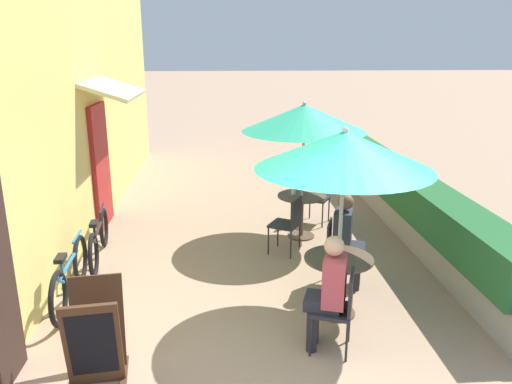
{
  "coord_description": "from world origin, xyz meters",
  "views": [
    {
      "loc": [
        -0.32,
        -3.59,
        3.02
      ],
      "look_at": [
        0.15,
        3.27,
        1.0
      ],
      "focal_mm": 35.0,
      "sensor_mm": 36.0,
      "label": 1
    }
  ],
  "objects_px": {
    "seated_patron_near_left": "(329,288)",
    "cafe_chair_near_right": "(337,248)",
    "coffee_cup_mid": "(293,192)",
    "bicycle_second": "(99,239)",
    "menu_board": "(95,334)",
    "patio_table_near": "(338,273)",
    "cafe_chair_mid_left": "(289,221)",
    "patio_table_mid": "(302,206)",
    "bicycle_leaning": "(70,276)",
    "patio_umbrella_near": "(344,150)",
    "cafe_chair_mid_right": "(312,194)",
    "patio_umbrella_mid": "(304,118)",
    "cafe_chair_near_left": "(339,305)",
    "seated_patron_near_right": "(347,237)"
  },
  "relations": [
    {
      "from": "coffee_cup_mid",
      "to": "patio_table_mid",
      "type": "bearing_deg",
      "value": -23.94
    },
    {
      "from": "bicycle_leaning",
      "to": "cafe_chair_near_left",
      "type": "bearing_deg",
      "value": -25.01
    },
    {
      "from": "cafe_chair_near_left",
      "to": "coffee_cup_mid",
      "type": "height_order",
      "value": "cafe_chair_near_left"
    },
    {
      "from": "cafe_chair_near_right",
      "to": "cafe_chair_near_left",
      "type": "bearing_deg",
      "value": 5.95
    },
    {
      "from": "patio_umbrella_near",
      "to": "cafe_chair_mid_right",
      "type": "xyz_separation_m",
      "value": [
        0.26,
        3.15,
        -1.43
      ]
    },
    {
      "from": "menu_board",
      "to": "patio_umbrella_near",
      "type": "bearing_deg",
      "value": 14.08
    },
    {
      "from": "cafe_chair_near_left",
      "to": "seated_patron_near_left",
      "type": "bearing_deg",
      "value": 90.0
    },
    {
      "from": "cafe_chair_mid_right",
      "to": "bicycle_leaning",
      "type": "relative_size",
      "value": 0.5
    },
    {
      "from": "menu_board",
      "to": "cafe_chair_near_right",
      "type": "bearing_deg",
      "value": 25.32
    },
    {
      "from": "seated_patron_near_left",
      "to": "patio_table_mid",
      "type": "height_order",
      "value": "seated_patron_near_left"
    },
    {
      "from": "patio_table_mid",
      "to": "bicycle_leaning",
      "type": "bearing_deg",
      "value": -148.22
    },
    {
      "from": "patio_umbrella_mid",
      "to": "bicycle_leaning",
      "type": "relative_size",
      "value": 1.28
    },
    {
      "from": "patio_umbrella_near",
      "to": "bicycle_leaning",
      "type": "relative_size",
      "value": 1.28
    },
    {
      "from": "seated_patron_near_right",
      "to": "patio_table_mid",
      "type": "distance_m",
      "value": 1.81
    },
    {
      "from": "cafe_chair_near_right",
      "to": "patio_umbrella_mid",
      "type": "distance_m",
      "value": 2.27
    },
    {
      "from": "seated_patron_near_left",
      "to": "cafe_chair_near_right",
      "type": "xyz_separation_m",
      "value": [
        0.42,
        1.41,
        -0.17
      ]
    },
    {
      "from": "cafe_chair_mid_right",
      "to": "bicycle_leaning",
      "type": "bearing_deg",
      "value": -23.17
    },
    {
      "from": "patio_table_mid",
      "to": "bicycle_second",
      "type": "xyz_separation_m",
      "value": [
        -3.08,
        -0.72,
        -0.2
      ]
    },
    {
      "from": "coffee_cup_mid",
      "to": "bicycle_leaning",
      "type": "height_order",
      "value": "coffee_cup_mid"
    },
    {
      "from": "patio_umbrella_near",
      "to": "seated_patron_near_left",
      "type": "distance_m",
      "value": 1.46
    },
    {
      "from": "patio_table_mid",
      "to": "patio_umbrella_near",
      "type": "bearing_deg",
      "value": -89.26
    },
    {
      "from": "patio_umbrella_near",
      "to": "bicycle_leaning",
      "type": "height_order",
      "value": "patio_umbrella_near"
    },
    {
      "from": "menu_board",
      "to": "cafe_chair_mid_right",
      "type": "bearing_deg",
      "value": 48.86
    },
    {
      "from": "patio_table_near",
      "to": "coffee_cup_mid",
      "type": "bearing_deg",
      "value": 93.72
    },
    {
      "from": "seated_patron_near_left",
      "to": "coffee_cup_mid",
      "type": "bearing_deg",
      "value": 16.33
    },
    {
      "from": "cafe_chair_mid_right",
      "to": "bicycle_second",
      "type": "xyz_separation_m",
      "value": [
        -3.38,
        -1.39,
        -0.2
      ]
    },
    {
      "from": "seated_patron_near_left",
      "to": "cafe_chair_mid_right",
      "type": "xyz_separation_m",
      "value": [
        0.52,
        3.83,
        -0.17
      ]
    },
    {
      "from": "bicycle_second",
      "to": "menu_board",
      "type": "bearing_deg",
      "value": -82.89
    },
    {
      "from": "cafe_chair_mid_left",
      "to": "cafe_chair_mid_right",
      "type": "distance_m",
      "value": 1.48
    },
    {
      "from": "patio_umbrella_mid",
      "to": "seated_patron_near_left",
      "type": "bearing_deg",
      "value": -94.15
    },
    {
      "from": "patio_table_near",
      "to": "cafe_chair_mid_left",
      "type": "bearing_deg",
      "value": 100.32
    },
    {
      "from": "seated_patron_near_left",
      "to": "cafe_chair_mid_left",
      "type": "relative_size",
      "value": 1.44
    },
    {
      "from": "patio_table_mid",
      "to": "cafe_chair_mid_right",
      "type": "xyz_separation_m",
      "value": [
        0.29,
        0.68,
        -0.0
      ]
    },
    {
      "from": "patio_umbrella_near",
      "to": "bicycle_second",
      "type": "bearing_deg",
      "value": 150.65
    },
    {
      "from": "cafe_chair_near_right",
      "to": "cafe_chair_mid_right",
      "type": "xyz_separation_m",
      "value": [
        0.11,
        2.42,
        0.0
      ]
    },
    {
      "from": "cafe_chair_near_right",
      "to": "coffee_cup_mid",
      "type": "bearing_deg",
      "value": -151.94
    },
    {
      "from": "seated_patron_near_left",
      "to": "patio_table_mid",
      "type": "bearing_deg",
      "value": 13.89
    },
    {
      "from": "cafe_chair_near_right",
      "to": "coffee_cup_mid",
      "type": "height_order",
      "value": "cafe_chair_near_right"
    },
    {
      "from": "cafe_chair_near_left",
      "to": "patio_table_mid",
      "type": "xyz_separation_m",
      "value": [
        0.12,
        3.19,
        0.0
      ]
    },
    {
      "from": "cafe_chair_near_left",
      "to": "patio_umbrella_mid",
      "type": "bearing_deg",
      "value": 15.84
    },
    {
      "from": "patio_table_mid",
      "to": "bicycle_leaning",
      "type": "height_order",
      "value": "bicycle_leaning"
    },
    {
      "from": "patio_table_mid",
      "to": "cafe_chair_mid_right",
      "type": "distance_m",
      "value": 0.74
    },
    {
      "from": "coffee_cup_mid",
      "to": "bicycle_second",
      "type": "relative_size",
      "value": 0.05
    },
    {
      "from": "bicycle_second",
      "to": "seated_patron_near_right",
      "type": "bearing_deg",
      "value": -22.94
    },
    {
      "from": "cafe_chair_near_right",
      "to": "patio_umbrella_near",
      "type": "bearing_deg",
      "value": 5.95
    },
    {
      "from": "bicycle_leaning",
      "to": "bicycle_second",
      "type": "height_order",
      "value": "bicycle_leaning"
    },
    {
      "from": "patio_umbrella_near",
      "to": "cafe_chair_mid_left",
      "type": "height_order",
      "value": "patio_umbrella_near"
    },
    {
      "from": "patio_table_mid",
      "to": "cafe_chair_mid_left",
      "type": "height_order",
      "value": "cafe_chair_mid_left"
    },
    {
      "from": "patio_table_near",
      "to": "cafe_chair_near_right",
      "type": "bearing_deg",
      "value": 77.9
    },
    {
      "from": "cafe_chair_mid_right",
      "to": "menu_board",
      "type": "distance_m",
      "value": 4.97
    }
  ]
}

